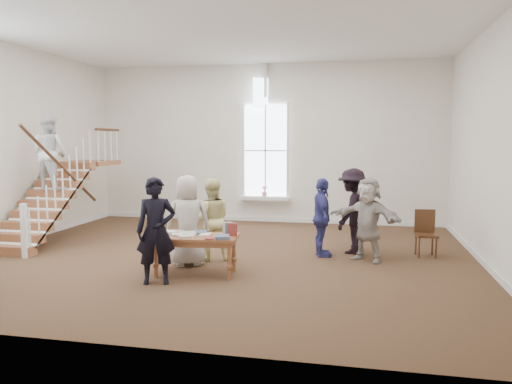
% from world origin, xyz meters
% --- Properties ---
extents(ground, '(10.00, 10.00, 0.00)m').
position_xyz_m(ground, '(0.00, 0.00, 0.00)').
color(ground, '#412519').
rests_on(ground, ground).
extents(room_shell, '(10.49, 10.00, 10.00)m').
position_xyz_m(room_shell, '(-0.00, 4.39, 0.40)').
color(room_shell, white).
rests_on(room_shell, ground).
extents(staircase, '(1.10, 4.10, 2.92)m').
position_xyz_m(staircase, '(-4.34, 0.75, 1.62)').
color(staircase, brown).
rests_on(staircase, ground).
extents(library_table, '(1.55, 0.90, 0.75)m').
position_xyz_m(library_table, '(-0.15, -1.41, 0.62)').
color(library_table, brown).
rests_on(library_table, ground).
extents(police_officer, '(0.74, 0.61, 1.76)m').
position_xyz_m(police_officer, '(-0.58, -2.06, 0.88)').
color(police_officer, black).
rests_on(police_officer, ground).
extents(elderly_woman, '(0.99, 0.84, 1.71)m').
position_xyz_m(elderly_woman, '(-0.48, -0.81, 0.86)').
color(elderly_woman, beige).
rests_on(elderly_woman, ground).
extents(person_yellow, '(0.93, 0.82, 1.61)m').
position_xyz_m(person_yellow, '(-0.18, -0.31, 0.80)').
color(person_yellow, '#F4E998').
rests_on(person_yellow, ground).
extents(woman_cluster_a, '(0.62, 1.00, 1.59)m').
position_xyz_m(woman_cluster_a, '(1.93, 0.43, 0.80)').
color(woman_cluster_a, navy).
rests_on(woman_cluster_a, ground).
extents(woman_cluster_b, '(1.02, 1.30, 1.77)m').
position_xyz_m(woman_cluster_b, '(2.53, 0.88, 0.89)').
color(woman_cluster_b, black).
rests_on(woman_cluster_b, ground).
extents(woman_cluster_c, '(1.56, 1.19, 1.65)m').
position_xyz_m(woman_cluster_c, '(2.83, 0.23, 0.82)').
color(woman_cluster_c, '#B7ADA5').
rests_on(woman_cluster_c, ground).
extents(side_chair, '(0.44, 0.44, 0.94)m').
position_xyz_m(side_chair, '(3.99, 0.91, 0.52)').
color(side_chair, '#3E1C11').
rests_on(side_chair, ground).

